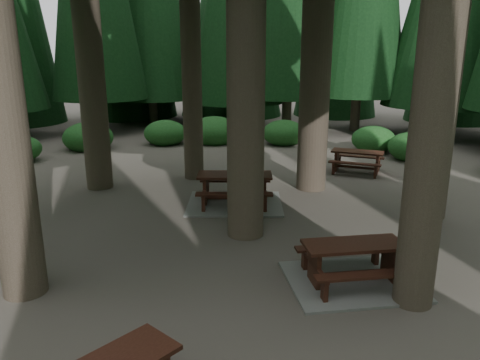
# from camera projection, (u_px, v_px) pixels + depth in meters

# --- Properties ---
(ground) EXTENTS (80.00, 80.00, 0.00)m
(ground) POSITION_uv_depth(u_px,v_px,m) (210.00, 236.00, 10.93)
(ground) COLOR #514841
(ground) RESTS_ON ground
(picnic_table_a) EXTENTS (2.77, 2.49, 0.79)m
(picnic_table_a) POSITION_uv_depth(u_px,v_px,m) (352.00, 269.00, 8.66)
(picnic_table_a) COLOR gray
(picnic_table_a) RESTS_ON ground
(picnic_table_c) EXTENTS (2.85, 2.45, 0.89)m
(picnic_table_c) POSITION_uv_depth(u_px,v_px,m) (235.00, 194.00, 13.04)
(picnic_table_c) COLOR gray
(picnic_table_c) RESTS_ON ground
(picnic_table_d) EXTENTS (2.05, 1.81, 0.76)m
(picnic_table_d) POSITION_uv_depth(u_px,v_px,m) (357.00, 158.00, 16.45)
(picnic_table_d) COLOR #361710
(picnic_table_d) RESTS_ON ground
(shrub_ring) EXTENTS (23.86, 24.64, 1.49)m
(shrub_ring) POSITION_uv_depth(u_px,v_px,m) (244.00, 210.00, 11.45)
(shrub_ring) COLOR #21561D
(shrub_ring) RESTS_ON ground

